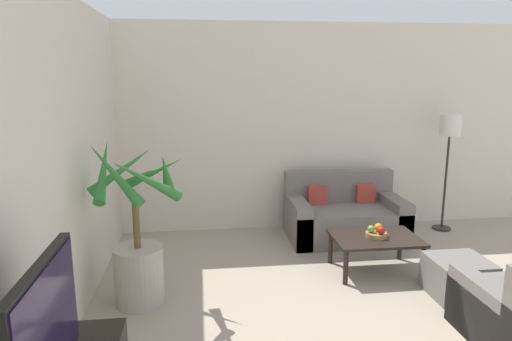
% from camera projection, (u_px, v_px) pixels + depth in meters
% --- Properties ---
extents(wall_back, '(8.51, 0.06, 2.70)m').
position_uv_depth(wall_back, '(379.00, 127.00, 6.16)').
color(wall_back, beige).
rests_on(wall_back, ground_plane).
extents(wall_left, '(0.06, 8.07, 2.70)m').
position_uv_depth(wall_left, '(11.00, 200.00, 2.57)').
color(wall_left, beige).
rests_on(wall_left, ground_plane).
extents(television, '(0.18, 0.84, 0.65)m').
position_uv_depth(television, '(46.00, 330.00, 2.09)').
color(television, black).
rests_on(television, tv_console).
extents(potted_palm, '(0.90, 0.91, 1.52)m').
position_uv_depth(potted_palm, '(138.00, 247.00, 4.07)').
color(potted_palm, '#ADA393').
rests_on(potted_palm, ground_plane).
extents(sofa_loveseat, '(1.43, 0.82, 0.81)m').
position_uv_depth(sofa_loveseat, '(344.00, 217.00, 5.78)').
color(sofa_loveseat, slate).
rests_on(sofa_loveseat, ground_plane).
extents(floor_lamp, '(0.26, 0.26, 1.54)m').
position_uv_depth(floor_lamp, '(450.00, 135.00, 5.89)').
color(floor_lamp, '#2D2823').
rests_on(floor_lamp, ground_plane).
extents(coffee_table, '(0.89, 0.62, 0.38)m').
position_uv_depth(coffee_table, '(375.00, 241.00, 4.78)').
color(coffee_table, black).
rests_on(coffee_table, ground_plane).
extents(fruit_bowl, '(0.22, 0.22, 0.05)m').
position_uv_depth(fruit_bowl, '(376.00, 235.00, 4.76)').
color(fruit_bowl, '#997A4C').
rests_on(fruit_bowl, coffee_table).
extents(apple_red, '(0.08, 0.08, 0.08)m').
position_uv_depth(apple_red, '(381.00, 230.00, 4.69)').
color(apple_red, red).
rests_on(apple_red, fruit_bowl).
extents(apple_green, '(0.08, 0.08, 0.08)m').
position_uv_depth(apple_green, '(371.00, 229.00, 4.75)').
color(apple_green, olive).
rests_on(apple_green, fruit_bowl).
extents(orange_fruit, '(0.09, 0.09, 0.09)m').
position_uv_depth(orange_fruit, '(378.00, 227.00, 4.79)').
color(orange_fruit, orange).
rests_on(orange_fruit, fruit_bowl).
extents(ottoman, '(0.53, 0.49, 0.36)m').
position_uv_depth(ottoman, '(458.00, 277.00, 4.28)').
color(ottoman, slate).
rests_on(ottoman, ground_plane).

